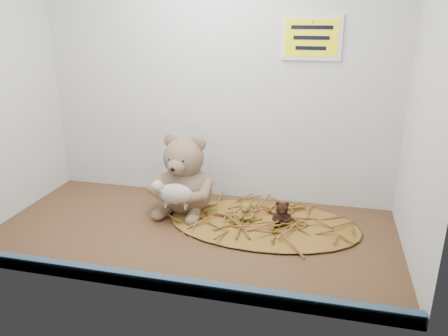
% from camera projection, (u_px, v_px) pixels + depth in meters
% --- Properties ---
extents(alcove_shell, '(1.20, 0.60, 0.90)m').
position_uv_depth(alcove_shell, '(198.00, 77.00, 1.24)').
color(alcove_shell, '#482F19').
rests_on(alcove_shell, ground).
extents(front_rail, '(1.19, 0.02, 0.04)m').
position_uv_depth(front_rail, '(157.00, 282.00, 1.04)').
color(front_rail, '#3A556F').
rests_on(front_rail, shelf_floor).
extents(straw_bed, '(0.59, 0.34, 0.01)m').
position_uv_depth(straw_bed, '(264.00, 224.00, 1.35)').
color(straw_bed, brown).
rests_on(straw_bed, shelf_floor).
extents(main_teddy, '(0.23, 0.24, 0.26)m').
position_uv_depth(main_teddy, '(185.00, 174.00, 1.41)').
color(main_teddy, '#8B6E55').
rests_on(main_teddy, shelf_floor).
extents(toy_lamb, '(0.14, 0.08, 0.09)m').
position_uv_depth(toy_lamb, '(176.00, 194.00, 1.33)').
color(toy_lamb, '#B5B3A2').
rests_on(toy_lamb, main_teddy).
extents(mini_teddy_tan, '(0.06, 0.07, 0.07)m').
position_uv_depth(mini_teddy_tan, '(246.00, 211.00, 1.35)').
color(mini_teddy_tan, olive).
rests_on(mini_teddy_tan, straw_bed).
extents(mini_teddy_brown, '(0.07, 0.07, 0.07)m').
position_uv_depth(mini_teddy_brown, '(282.00, 212.00, 1.33)').
color(mini_teddy_brown, black).
rests_on(mini_teddy_brown, straw_bed).
extents(wall_sign, '(0.16, 0.01, 0.11)m').
position_uv_depth(wall_sign, '(311.00, 38.00, 1.33)').
color(wall_sign, '#F2ED0C').
rests_on(wall_sign, back_wall).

